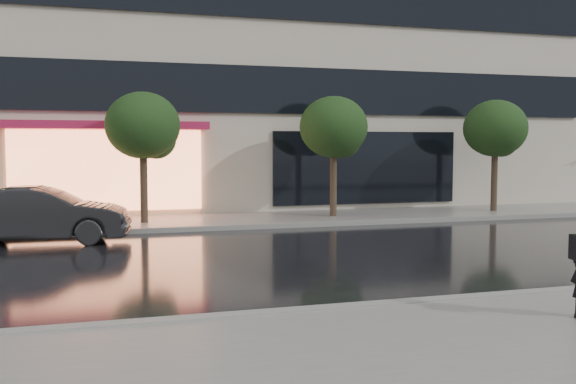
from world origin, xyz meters
name	(u,v)px	position (x,y,z in m)	size (l,w,h in m)	color
ground	(376,295)	(0.00, 0.00, 0.00)	(120.00, 120.00, 0.00)	black
sidewalk_near	(495,353)	(0.00, -3.25, 0.06)	(60.00, 4.50, 0.12)	slate
sidewalk_far	(241,220)	(0.00, 10.25, 0.06)	(60.00, 3.50, 0.12)	slate
curb_near	(404,305)	(0.00, -1.00, 0.07)	(60.00, 0.25, 0.14)	gray
curb_far	(254,226)	(0.00, 8.50, 0.07)	(60.00, 0.25, 0.14)	gray
bg_building_right	(556,63)	(26.00, 28.00, 8.00)	(12.00, 12.00, 16.00)	#4C4C54
tree_mid_west	(145,128)	(-2.94, 10.03, 2.92)	(2.20, 2.20, 3.99)	#33261C
tree_mid_east	(335,129)	(3.06, 10.03, 2.92)	(2.20, 2.20, 3.99)	#33261C
tree_far_east	(496,131)	(9.06, 10.03, 2.92)	(2.20, 2.20, 3.99)	#33261C
parked_car	(41,215)	(-5.66, 7.41, 0.70)	(1.48, 4.25, 1.40)	black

